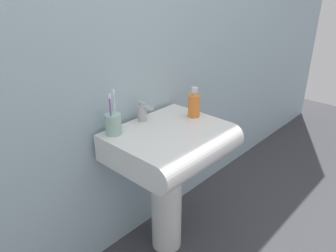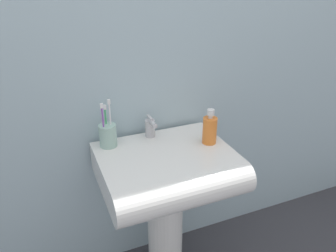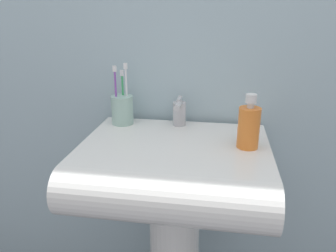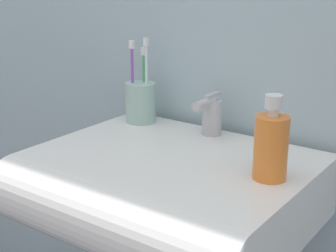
{
  "view_description": "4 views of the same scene",
  "coord_description": "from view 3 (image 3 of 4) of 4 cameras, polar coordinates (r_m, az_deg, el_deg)",
  "views": [
    {
      "loc": [
        -1.06,
        -0.99,
        1.43
      ],
      "look_at": [
        -0.01,
        -0.02,
        0.77
      ],
      "focal_mm": 35.0,
      "sensor_mm": 36.0,
      "label": 1
    },
    {
      "loc": [
        -0.45,
        -1.13,
        1.45
      ],
      "look_at": [
        0.02,
        0.02,
        0.85
      ],
      "focal_mm": 35.0,
      "sensor_mm": 36.0,
      "label": 2
    },
    {
      "loc": [
        0.13,
        -0.92,
        1.13
      ],
      "look_at": [
        -0.03,
        0.02,
        0.79
      ],
      "focal_mm": 35.0,
      "sensor_mm": 36.0,
      "label": 3
    },
    {
      "loc": [
        0.58,
        -0.84,
        1.12
      ],
      "look_at": [
        -0.01,
        -0.01,
        0.81
      ],
      "focal_mm": 55.0,
      "sensor_mm": 36.0,
      "label": 4
    }
  ],
  "objects": [
    {
      "name": "toothbrush_cup",
      "position": [
        1.17,
        -7.96,
        2.96
      ],
      "size": [
        0.08,
        0.08,
        0.21
      ],
      "color": "#99BFB2",
      "rests_on": "sink_basin"
    },
    {
      "name": "faucet",
      "position": [
        1.14,
        1.96,
        2.47
      ],
      "size": [
        0.05,
        0.1,
        0.1
      ],
      "color": "#B7B7BC",
      "rests_on": "sink_basin"
    },
    {
      "name": "sink_basin",
      "position": [
        0.99,
        0.82,
        -7.68
      ],
      "size": [
        0.57,
        0.48,
        0.14
      ],
      "color": "white",
      "rests_on": "sink_pedestal"
    },
    {
      "name": "soap_bottle",
      "position": [
        0.98,
        13.9,
        -0.1
      ],
      "size": [
        0.06,
        0.06,
        0.16
      ],
      "color": "orange",
      "rests_on": "sink_basin"
    }
  ]
}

